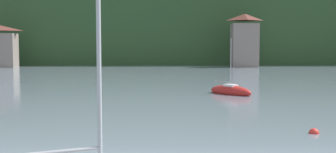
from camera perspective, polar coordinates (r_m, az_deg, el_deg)
The scene contains 4 objects.
wooded_hillside at distance 132.24m, azimuth -11.07°, elevation 5.90°, with size 352.00×75.03×37.78m.
shore_building_westcentral at distance 83.23m, azimuth 10.62°, elevation 4.87°, with size 5.39×4.08×10.59m.
sailboat_far_2 at distance 35.79m, azimuth 8.71°, elevation -2.04°, with size 3.87×4.05×5.13m.
mooring_buoy_mid at distance 20.94m, azimuth 19.69°, elevation -7.47°, with size 0.49×0.49×0.49m, color red.
Camera 1 is at (-0.28, 33.99, 4.17)m, focal length 43.70 mm.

